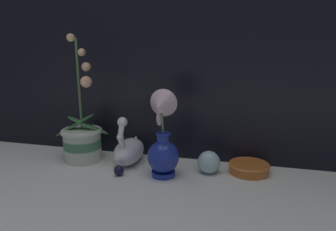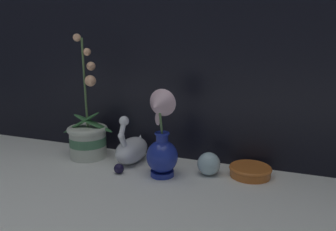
% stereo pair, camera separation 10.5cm
% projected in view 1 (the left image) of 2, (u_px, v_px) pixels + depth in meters
% --- Properties ---
extents(ground_plane, '(2.80, 2.80, 0.00)m').
position_uv_depth(ground_plane, '(151.00, 188.00, 0.97)').
color(ground_plane, silver).
extents(orchid_potted_plant, '(0.20, 0.15, 0.45)m').
position_uv_depth(orchid_potted_plant, '(82.00, 139.00, 1.18)').
color(orchid_potted_plant, beige).
rests_on(orchid_potted_plant, ground_plane).
extents(swan_figurine, '(0.09, 0.18, 0.18)m').
position_uv_depth(swan_figurine, '(129.00, 150.00, 1.16)').
color(swan_figurine, white).
rests_on(swan_figurine, ground_plane).
extents(blue_vase, '(0.10, 0.12, 0.28)m').
position_uv_depth(blue_vase, '(162.00, 142.00, 1.02)').
color(blue_vase, navy).
rests_on(blue_vase, ground_plane).
extents(glass_sphere, '(0.07, 0.07, 0.07)m').
position_uv_depth(glass_sphere, '(209.00, 162.00, 1.07)').
color(glass_sphere, silver).
rests_on(glass_sphere, ground_plane).
extents(amber_dish, '(0.14, 0.14, 0.03)m').
position_uv_depth(amber_dish, '(249.00, 167.00, 1.08)').
color(amber_dish, '#C66628').
rests_on(amber_dish, ground_plane).
extents(glass_bauble, '(0.03, 0.03, 0.03)m').
position_uv_depth(glass_bauble, '(119.00, 171.00, 1.06)').
color(glass_bauble, '#191433').
rests_on(glass_bauble, ground_plane).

